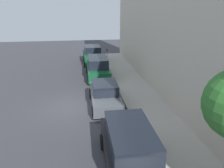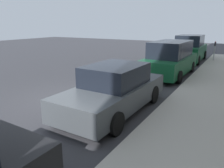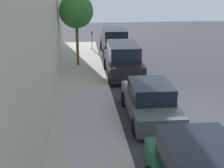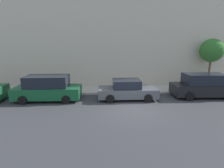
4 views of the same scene
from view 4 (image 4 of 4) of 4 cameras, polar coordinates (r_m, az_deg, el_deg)
ground_plane at (r=11.70m, az=6.75°, el=-8.26°), size 60.00×60.00×0.00m
sidewalk at (r=16.24m, az=3.81°, el=-1.74°), size 2.71×32.00×0.15m
building_facade at (r=18.27m, az=3.20°, el=22.64°), size 2.00×32.00×14.50m
parked_minivan_second at (r=15.81m, az=27.68°, el=-0.52°), size 2.02×4.94×1.90m
parked_sedan_third at (r=13.54m, az=5.00°, el=-1.98°), size 1.92×4.53×1.54m
parked_minivan_fourth at (r=14.07m, az=-20.27°, el=-1.36°), size 2.02×4.94×1.90m
street_tree at (r=18.78m, az=29.78°, el=9.45°), size 2.12×2.12×4.51m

